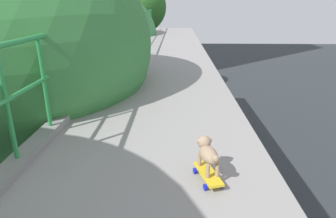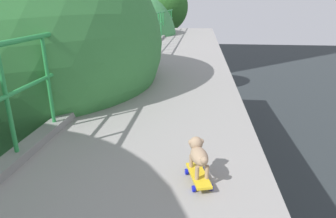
# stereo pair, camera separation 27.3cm
# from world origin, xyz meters

# --- Properties ---
(car_white_fifth) EXTENTS (1.72, 4.29, 1.38)m
(car_white_fifth) POSITION_xyz_m (-5.35, 7.49, 0.63)
(car_white_fifth) COLOR silver
(car_white_fifth) RESTS_ON ground
(car_black_seventh) EXTENTS (1.95, 4.28, 1.42)m
(car_black_seventh) POSITION_xyz_m (-5.39, 13.73, 0.67)
(car_black_seventh) COLOR black
(car_black_seventh) RESTS_ON ground
(city_bus) EXTENTS (2.67, 10.93, 3.42)m
(city_bus) POSITION_xyz_m (-9.12, 23.98, 1.93)
(city_bus) COLOR beige
(city_bus) RESTS_ON ground
(roadside_tree_mid) EXTENTS (5.88, 5.88, 9.30)m
(roadside_tree_mid) POSITION_xyz_m (-2.13, 3.93, 7.01)
(roadside_tree_mid) COLOR #493223
(roadside_tree_mid) RESTS_ON ground
(roadside_tree_far) EXTENTS (5.29, 5.29, 8.57)m
(roadside_tree_far) POSITION_xyz_m (-2.39, 14.01, 6.06)
(roadside_tree_far) COLOR #4D3825
(roadside_tree_far) RESTS_ON ground
(roadside_tree_farthest) EXTENTS (5.24, 5.24, 9.85)m
(roadside_tree_farthest) POSITION_xyz_m (-2.19, 23.57, 7.53)
(roadside_tree_farthest) COLOR #4E432D
(roadside_tree_farthest) RESTS_ON ground
(toy_skateboard) EXTENTS (0.26, 0.44, 0.08)m
(toy_skateboard) POSITION_xyz_m (1.60, 0.61, 6.36)
(toy_skateboard) COLOR gold
(toy_skateboard) RESTS_ON overpass_deck
(small_dog) EXTENTS (0.22, 0.38, 0.30)m
(small_dog) POSITION_xyz_m (1.59, 0.66, 6.56)
(small_dog) COLOR tan
(small_dog) RESTS_ON toy_skateboard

